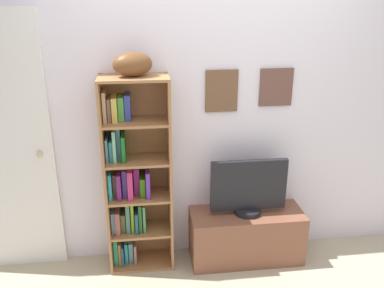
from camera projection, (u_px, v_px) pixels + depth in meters
The scene contains 5 objects.
back_wall at pixel (212, 117), 3.28m from camera, with size 4.80×0.08×2.41m.
bookshelf at pixel (132, 181), 3.24m from camera, with size 0.51×0.29×1.58m.
football at pixel (133, 64), 2.89m from camera, with size 0.28×0.17×0.17m, color brown.
tv_stand at pixel (246, 236), 3.46m from camera, with size 0.93×0.37×0.44m.
television at pixel (249, 188), 3.30m from camera, with size 0.62×0.22×0.47m.
Camera 1 is at (-0.54, -1.97, 2.16)m, focal length 38.44 mm.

